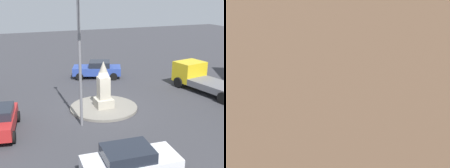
{
  "view_description": "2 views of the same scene",
  "coord_description": "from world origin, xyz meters",
  "views": [
    {
      "loc": [
        -17.51,
        6.19,
        7.46
      ],
      "look_at": [
        -0.54,
        -0.38,
        1.81
      ],
      "focal_mm": 48.8,
      "sensor_mm": 36.0,
      "label": 1
    },
    {
      "loc": [
        -13.27,
        -19.52,
        5.27
      ],
      "look_at": [
        -0.36,
        0.01,
        1.95
      ],
      "focal_mm": 37.14,
      "sensor_mm": 36.0,
      "label": 2
    }
  ],
  "objects": [
    {
      "name": "truck_yellow_parked_right",
      "position": [
        0.97,
        -8.41,
        0.93
      ],
      "size": [
        6.29,
        3.36,
        1.98
      ],
      "color": "yellow",
      "rests_on": "ground"
    },
    {
      "name": "car_white_waiting",
      "position": [
        -7.62,
        1.57,
        0.75
      ],
      "size": [
        2.11,
        4.09,
        1.41
      ],
      "color": "silver",
      "rests_on": "ground"
    },
    {
      "name": "streetlamp",
      "position": [
        -1.94,
        2.03,
        4.76
      ],
      "size": [
        3.81,
        0.28,
        7.86
      ],
      "color": "slate",
      "rests_on": "ground"
    },
    {
      "name": "car_blue_far_side",
      "position": [
        7.25,
        -2.01,
        0.76
      ],
      "size": [
        3.13,
        4.53,
        1.47
      ],
      "color": "#2D479E",
      "rests_on": "ground"
    },
    {
      "name": "monument",
      "position": [
        0.0,
        0.0,
        1.49
      ],
      "size": [
        1.1,
        1.1,
        3.05
      ],
      "color": "#B2AA99",
      "rests_on": "traffic_island"
    },
    {
      "name": "ground_plane",
      "position": [
        0.0,
        0.0,
        0.0
      ],
      "size": [
        80.0,
        80.0,
        0.0
      ],
      "primitive_type": "plane",
      "color": "#38383D"
    },
    {
      "name": "traffic_island",
      "position": [
        0.0,
        0.0,
        0.08
      ],
      "size": [
        4.4,
        4.4,
        0.16
      ],
      "primitive_type": "cylinder",
      "color": "gray",
      "rests_on": "ground"
    }
  ]
}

